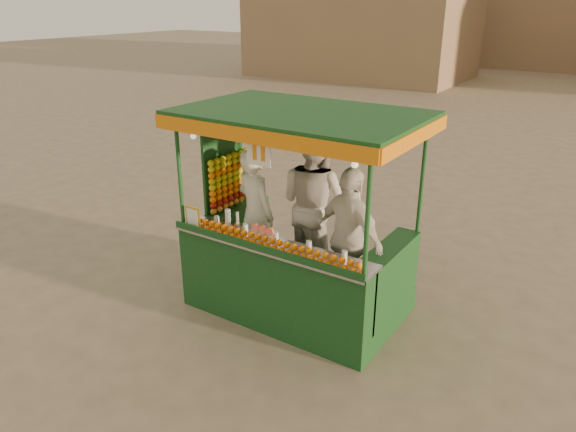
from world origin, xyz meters
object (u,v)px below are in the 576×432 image
Objects in this scene: juice_cart at (289,251)px; vendor_right at (350,238)px; vendor_left at (255,214)px; vendor_middle at (314,203)px.

juice_cart reaches higher than vendor_right.
vendor_right is at bearing -160.79° from vendor_left.
vendor_middle is 0.78m from vendor_right.
vendor_right is (0.74, 0.12, 0.31)m from juice_cart.
vendor_middle reaches higher than vendor_left.
vendor_right is at bearing 9.37° from juice_cart.
vendor_left is 1.29m from vendor_right.
juice_cart reaches higher than vendor_left.
juice_cart is 0.81m from vendor_right.
vendor_left is at bearing 45.34° from vendor_middle.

